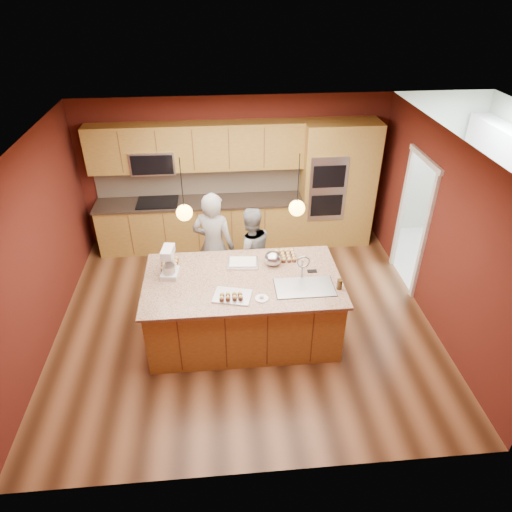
{
  "coord_description": "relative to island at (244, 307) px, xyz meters",
  "views": [
    {
      "loc": [
        -0.31,
        -5.3,
        4.54
      ],
      "look_at": [
        0.16,
        -0.1,
        1.18
      ],
      "focal_mm": 32.0,
      "sensor_mm": 36.0,
      "label": 1
    }
  ],
  "objects": [
    {
      "name": "floor",
      "position": [
        0.03,
        0.33,
        -0.5
      ],
      "size": [
        5.5,
        5.5,
        0.0
      ],
      "primitive_type": "plane",
      "color": "#402413",
      "rests_on": "ground"
    },
    {
      "name": "ceiling",
      "position": [
        0.03,
        0.33,
        2.2
      ],
      "size": [
        5.5,
        5.5,
        0.0
      ],
      "primitive_type": "plane",
      "rotation": [
        3.14,
        0.0,
        0.0
      ],
      "color": "silver",
      "rests_on": "ground"
    },
    {
      "name": "wall_back",
      "position": [
        0.03,
        2.83,
        0.85
      ],
      "size": [
        5.5,
        0.0,
        5.5
      ],
      "primitive_type": "plane",
      "rotation": [
        1.57,
        0.0,
        0.0
      ],
      "color": "#4F1912",
      "rests_on": "ground"
    },
    {
      "name": "wall_front",
      "position": [
        0.03,
        -2.17,
        0.85
      ],
      "size": [
        5.5,
        0.0,
        5.5
      ],
      "primitive_type": "plane",
      "rotation": [
        -1.57,
        0.0,
        0.0
      ],
      "color": "#4F1912",
      "rests_on": "ground"
    },
    {
      "name": "wall_left",
      "position": [
        -2.72,
        0.33,
        0.85
      ],
      "size": [
        0.0,
        5.0,
        5.0
      ],
      "primitive_type": "plane",
      "rotation": [
        1.57,
        0.0,
        1.57
      ],
      "color": "#4F1912",
      "rests_on": "ground"
    },
    {
      "name": "wall_right",
      "position": [
        2.78,
        0.33,
        0.85
      ],
      "size": [
        0.0,
        5.0,
        5.0
      ],
      "primitive_type": "plane",
      "rotation": [
        1.57,
        0.0,
        -1.57
      ],
      "color": "#4F1912",
      "rests_on": "ground"
    },
    {
      "name": "cabinet_run",
      "position": [
        -0.65,
        2.58,
        0.49
      ],
      "size": [
        3.74,
        0.64,
        2.3
      ],
      "color": "olive",
      "rests_on": "floor"
    },
    {
      "name": "oven_column",
      "position": [
        1.87,
        2.53,
        0.65
      ],
      "size": [
        1.3,
        0.62,
        2.3
      ],
      "color": "olive",
      "rests_on": "floor"
    },
    {
      "name": "doorway_trim",
      "position": [
        2.76,
        1.13,
        0.55
      ],
      "size": [
        0.08,
        1.11,
        2.2
      ],
      "primitive_type": null,
      "color": "silver",
      "rests_on": "wall_right"
    },
    {
      "name": "pendant_left",
      "position": [
        -0.7,
        0.0,
        1.51
      ],
      "size": [
        0.2,
        0.2,
        0.8
      ],
      "color": "black",
      "rests_on": "ceiling"
    },
    {
      "name": "pendant_right",
      "position": [
        0.67,
        0.0,
        1.51
      ],
      "size": [
        0.2,
        0.2,
        0.8
      ],
      "color": "black",
      "rests_on": "ceiling"
    },
    {
      "name": "island",
      "position": [
        0.0,
        0.0,
        0.0
      ],
      "size": [
        2.64,
        1.48,
        1.35
      ],
      "color": "olive",
      "rests_on": "floor"
    },
    {
      "name": "person_left",
      "position": [
        -0.39,
        0.99,
        0.4
      ],
      "size": [
        0.75,
        0.61,
        1.79
      ],
      "primitive_type": "imported",
      "rotation": [
        0.0,
        0.0,
        2.82
      ],
      "color": "black",
      "rests_on": "floor"
    },
    {
      "name": "person_right",
      "position": [
        0.16,
        0.99,
        0.26
      ],
      "size": [
        0.85,
        0.73,
        1.51
      ],
      "primitive_type": "imported",
      "rotation": [
        0.0,
        0.0,
        3.38
      ],
      "color": "slate",
      "rests_on": "floor"
    },
    {
      "name": "stand_mixer",
      "position": [
        -0.99,
        0.19,
        0.66
      ],
      "size": [
        0.25,
        0.33,
        0.42
      ],
      "rotation": [
        0.0,
        0.0,
        -0.13
      ],
      "color": "silver",
      "rests_on": "island"
    },
    {
      "name": "sheet_cake",
      "position": [
        0.01,
        0.36,
        0.5
      ],
      "size": [
        0.45,
        0.35,
        0.05
      ],
      "rotation": [
        0.0,
        0.0,
        -0.08
      ],
      "color": "white",
      "rests_on": "island"
    },
    {
      "name": "cooling_rack",
      "position": [
        -0.17,
        -0.37,
        0.49
      ],
      "size": [
        0.53,
        0.44,
        0.02
      ],
      "primitive_type": "cube",
      "rotation": [
        0.0,
        0.0,
        -0.24
      ],
      "color": "#B7B9BE",
      "rests_on": "island"
    },
    {
      "name": "mixing_bowl",
      "position": [
        0.43,
        0.31,
        0.57
      ],
      "size": [
        0.25,
        0.25,
        0.21
      ],
      "primitive_type": "ellipsoid",
      "color": "#B4B6BB",
      "rests_on": "island"
    },
    {
      "name": "plate",
      "position": [
        0.2,
        -0.45,
        0.48
      ],
      "size": [
        0.17,
        0.17,
        0.01
      ],
      "primitive_type": "cylinder",
      "color": "white",
      "rests_on": "island"
    },
    {
      "name": "tumbler",
      "position": [
        1.22,
        -0.33,
        0.55
      ],
      "size": [
        0.07,
        0.07,
        0.14
      ],
      "primitive_type": "cylinder",
      "color": "#3A270E",
      "rests_on": "island"
    },
    {
      "name": "phone",
      "position": [
        0.95,
        0.09,
        0.48
      ],
      "size": [
        0.13,
        0.07,
        0.01
      ],
      "primitive_type": "cube",
      "rotation": [
        0.0,
        0.0,
        -0.03
      ],
      "color": "black",
      "rests_on": "island"
    },
    {
      "name": "cupcakes_left",
      "position": [
        -1.01,
        0.4,
        0.51
      ],
      "size": [
        0.25,
        0.33,
        0.07
      ],
      "primitive_type": null,
      "color": "tan",
      "rests_on": "island"
    },
    {
      "name": "cupcakes_rack",
      "position": [
        -0.19,
        -0.43,
        0.53
      ],
      "size": [
        0.31,
        0.15,
        0.07
      ],
      "primitive_type": null,
      "color": "tan",
      "rests_on": "island"
    },
    {
      "name": "cupcakes_right",
      "position": [
        0.63,
        0.47,
        0.51
      ],
      "size": [
        0.31,
        0.31,
        0.07
      ],
      "primitive_type": null,
      "color": "tan",
      "rests_on": "island"
    },
    {
      "name": "washer",
      "position": [
        4.25,
        1.23,
        0.02
      ],
      "size": [
        0.71,
        0.73,
        1.02
      ],
      "primitive_type": "cube",
      "rotation": [
        0.0,
        0.0,
        -0.12
      ],
      "color": "silver",
      "rests_on": "floor"
    },
    {
      "name": "dryer",
      "position": [
        4.26,
        1.89,
        -0.04
      ],
      "size": [
        0.59,
        0.61,
        0.92
      ],
      "primitive_type": "cube",
      "rotation": [
        0.0,
        0.0,
        0.05
      ],
      "color": "silver",
      "rests_on": "floor"
    }
  ]
}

